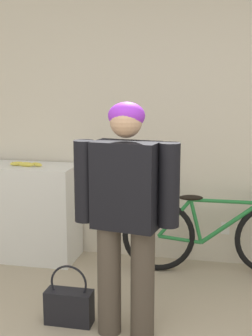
{
  "coord_description": "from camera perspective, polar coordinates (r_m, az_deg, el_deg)",
  "views": [
    {
      "loc": [
        0.52,
        -1.87,
        1.76
      ],
      "look_at": [
        -0.12,
        1.09,
        1.19
      ],
      "focal_mm": 50.0,
      "sensor_mm": 36.0,
      "label": 1
    }
  ],
  "objects": [
    {
      "name": "wall_back",
      "position": [
        4.53,
        5.48,
        4.76
      ],
      "size": [
        8.0,
        0.07,
        2.6
      ],
      "color": "beige",
      "rests_on": "ground_plane"
    },
    {
      "name": "handbag",
      "position": [
        3.59,
        -6.94,
        -16.25
      ],
      "size": [
        0.35,
        0.15,
        0.45
      ],
      "color": "black",
      "rests_on": "ground_plane"
    },
    {
      "name": "banana",
      "position": [
        4.6,
        -12.08,
        0.47
      ],
      "size": [
        0.35,
        0.1,
        0.04
      ],
      "color": "#EAD64C",
      "rests_on": "side_shelf"
    },
    {
      "name": "side_shelf",
      "position": [
        4.79,
        -12.4,
        -5.21
      ],
      "size": [
        1.08,
        0.49,
        0.95
      ],
      "color": "white",
      "rests_on": "ground_plane"
    },
    {
      "name": "bicycle",
      "position": [
        4.41,
        10.75,
        -8.09
      ],
      "size": [
        1.7,
        0.46,
        0.75
      ],
      "rotation": [
        0.0,
        0.0,
        0.12
      ],
      "color": "black",
      "rests_on": "ground_plane"
    },
    {
      "name": "person",
      "position": [
        3.14,
        0.0,
        -4.63
      ],
      "size": [
        0.72,
        0.31,
        1.62
      ],
      "rotation": [
        0.0,
        0.0,
        -0.17
      ],
      "color": "#4C4238",
      "rests_on": "ground_plane"
    }
  ]
}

